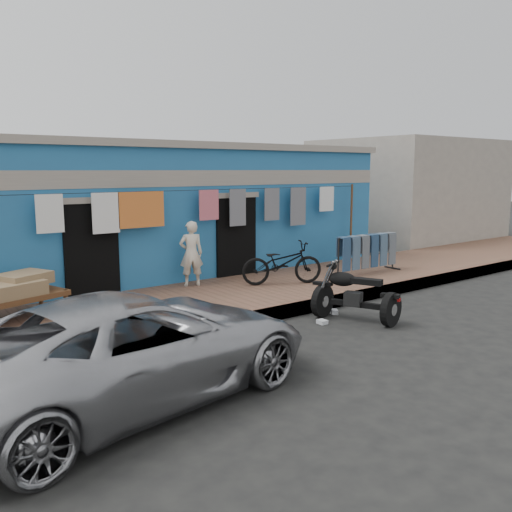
{
  "coord_description": "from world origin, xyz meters",
  "views": [
    {
      "loc": [
        -6.04,
        -5.9,
        2.74
      ],
      "look_at": [
        0.0,
        2.0,
        1.15
      ],
      "focal_mm": 38.0,
      "sensor_mm": 36.0,
      "label": 1
    }
  ],
  "objects_px": {
    "seated_person": "(191,253)",
    "motorcycle": "(356,293)",
    "car": "(134,345)",
    "bicycle": "(282,258)",
    "jeans_rack": "(367,253)",
    "charpoy": "(1,301)"
  },
  "relations": [
    {
      "from": "seated_person",
      "to": "motorcycle",
      "type": "relative_size",
      "value": 0.82
    },
    {
      "from": "car",
      "to": "bicycle",
      "type": "height_order",
      "value": "bicycle"
    },
    {
      "from": "motorcycle",
      "to": "jeans_rack",
      "type": "bearing_deg",
      "value": 14.31
    },
    {
      "from": "car",
      "to": "seated_person",
      "type": "bearing_deg",
      "value": -47.08
    },
    {
      "from": "motorcycle",
      "to": "jeans_rack",
      "type": "xyz_separation_m",
      "value": [
        2.77,
        2.17,
        0.21
      ]
    },
    {
      "from": "bicycle",
      "to": "seated_person",
      "type": "bearing_deg",
      "value": 81.87
    },
    {
      "from": "car",
      "to": "jeans_rack",
      "type": "relative_size",
      "value": 2.36
    },
    {
      "from": "car",
      "to": "charpoy",
      "type": "height_order",
      "value": "car"
    },
    {
      "from": "charpoy",
      "to": "bicycle",
      "type": "bearing_deg",
      "value": -4.83
    },
    {
      "from": "car",
      "to": "jeans_rack",
      "type": "height_order",
      "value": "car"
    },
    {
      "from": "seated_person",
      "to": "jeans_rack",
      "type": "xyz_separation_m",
      "value": [
        4.14,
        -1.32,
        -0.22
      ]
    },
    {
      "from": "car",
      "to": "bicycle",
      "type": "xyz_separation_m",
      "value": [
        4.93,
        3.11,
        0.15
      ]
    },
    {
      "from": "car",
      "to": "bicycle",
      "type": "distance_m",
      "value": 5.83
    },
    {
      "from": "motorcycle",
      "to": "jeans_rack",
      "type": "relative_size",
      "value": 0.85
    },
    {
      "from": "bicycle",
      "to": "motorcycle",
      "type": "bearing_deg",
      "value": -162.17
    },
    {
      "from": "charpoy",
      "to": "motorcycle",
      "type": "bearing_deg",
      "value": -28.5
    },
    {
      "from": "car",
      "to": "seated_person",
      "type": "relative_size",
      "value": 3.39
    },
    {
      "from": "charpoy",
      "to": "jeans_rack",
      "type": "distance_m",
      "value": 8.13
    },
    {
      "from": "motorcycle",
      "to": "charpoy",
      "type": "relative_size",
      "value": 0.73
    },
    {
      "from": "seated_person",
      "to": "motorcycle",
      "type": "bearing_deg",
      "value": 131.07
    },
    {
      "from": "seated_person",
      "to": "charpoy",
      "type": "xyz_separation_m",
      "value": [
        -3.96,
        -0.59,
        -0.34
      ]
    },
    {
      "from": "motorcycle",
      "to": "seated_person",
      "type": "bearing_deg",
      "value": 87.68
    }
  ]
}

